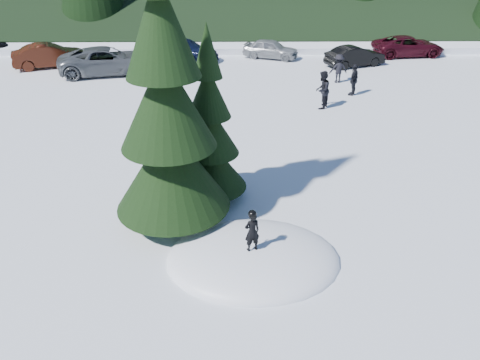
{
  "coord_description": "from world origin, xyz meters",
  "views": [
    {
      "loc": [
        -0.46,
        -9.62,
        7.52
      ],
      "look_at": [
        -0.31,
        2.29,
        1.1
      ],
      "focal_mm": 35.0,
      "sensor_mm": 36.0,
      "label": 1
    }
  ],
  "objects_px": {
    "car_4": "(271,49)",
    "car_5": "(355,56)",
    "car_2": "(107,61)",
    "spruce_short": "(210,136)",
    "spruce_tall": "(167,114)",
    "adult_1": "(354,80)",
    "car_6": "(408,46)",
    "car_1": "(50,55)",
    "child_skier": "(252,232)",
    "adult_2": "(338,69)",
    "car_3": "(184,50)",
    "adult_0": "(322,90)"
  },
  "relations": [
    {
      "from": "spruce_tall",
      "to": "spruce_short",
      "type": "xyz_separation_m",
      "value": [
        1.0,
        1.4,
        -1.22
      ]
    },
    {
      "from": "adult_2",
      "to": "car_2",
      "type": "relative_size",
      "value": 0.28
    },
    {
      "from": "spruce_tall",
      "to": "adult_1",
      "type": "bearing_deg",
      "value": 56.28
    },
    {
      "from": "car_5",
      "to": "adult_1",
      "type": "bearing_deg",
      "value": 144.62
    },
    {
      "from": "car_6",
      "to": "car_5",
      "type": "bearing_deg",
      "value": 116.17
    },
    {
      "from": "car_6",
      "to": "car_4",
      "type": "bearing_deg",
      "value": 87.27
    },
    {
      "from": "child_skier",
      "to": "car_6",
      "type": "height_order",
      "value": "child_skier"
    },
    {
      "from": "spruce_short",
      "to": "car_5",
      "type": "distance_m",
      "value": 17.94
    },
    {
      "from": "adult_2",
      "to": "car_1",
      "type": "xyz_separation_m",
      "value": [
        -16.94,
        3.47,
        -0.06
      ]
    },
    {
      "from": "adult_2",
      "to": "car_1",
      "type": "relative_size",
      "value": 0.36
    },
    {
      "from": "adult_2",
      "to": "spruce_short",
      "type": "bearing_deg",
      "value": 54.19
    },
    {
      "from": "adult_0",
      "to": "car_3",
      "type": "relative_size",
      "value": 0.39
    },
    {
      "from": "spruce_short",
      "to": "car_6",
      "type": "bearing_deg",
      "value": 56.44
    },
    {
      "from": "car_6",
      "to": "spruce_tall",
      "type": "bearing_deg",
      "value": 140.02
    },
    {
      "from": "child_skier",
      "to": "car_3",
      "type": "bearing_deg",
      "value": -100.59
    },
    {
      "from": "child_skier",
      "to": "car_2",
      "type": "bearing_deg",
      "value": -86.81
    },
    {
      "from": "child_skier",
      "to": "adult_2",
      "type": "bearing_deg",
      "value": -128.8
    },
    {
      "from": "adult_0",
      "to": "adult_1",
      "type": "bearing_deg",
      "value": 161.02
    },
    {
      "from": "adult_0",
      "to": "car_1",
      "type": "relative_size",
      "value": 0.41
    },
    {
      "from": "car_2",
      "to": "car_4",
      "type": "distance_m",
      "value": 10.38
    },
    {
      "from": "spruce_short",
      "to": "adult_2",
      "type": "xyz_separation_m",
      "value": [
        6.44,
        12.48,
        -1.34
      ]
    },
    {
      "from": "child_skier",
      "to": "car_5",
      "type": "relative_size",
      "value": 0.29
    },
    {
      "from": "child_skier",
      "to": "car_3",
      "type": "height_order",
      "value": "child_skier"
    },
    {
      "from": "car_1",
      "to": "car_4",
      "type": "xyz_separation_m",
      "value": [
        13.62,
        2.03,
        -0.1
      ]
    },
    {
      "from": "adult_2",
      "to": "car_3",
      "type": "relative_size",
      "value": 0.34
    },
    {
      "from": "car_5",
      "to": "car_4",
      "type": "bearing_deg",
      "value": 45.97
    },
    {
      "from": "adult_2",
      "to": "car_6",
      "type": "relative_size",
      "value": 0.33
    },
    {
      "from": "adult_2",
      "to": "car_6",
      "type": "distance_m",
      "value": 8.44
    },
    {
      "from": "adult_1",
      "to": "car_2",
      "type": "relative_size",
      "value": 0.29
    },
    {
      "from": "adult_0",
      "to": "car_1",
      "type": "distance_m",
      "value": 17.14
    },
    {
      "from": "adult_0",
      "to": "car_5",
      "type": "height_order",
      "value": "adult_0"
    },
    {
      "from": "adult_0",
      "to": "car_4",
      "type": "height_order",
      "value": "adult_0"
    },
    {
      "from": "adult_2",
      "to": "car_5",
      "type": "relative_size",
      "value": 0.41
    },
    {
      "from": "child_skier",
      "to": "spruce_short",
      "type": "bearing_deg",
      "value": -91.78
    },
    {
      "from": "car_4",
      "to": "car_5",
      "type": "height_order",
      "value": "car_5"
    },
    {
      "from": "spruce_short",
      "to": "car_3",
      "type": "bearing_deg",
      "value": 98.01
    },
    {
      "from": "adult_2",
      "to": "car_4",
      "type": "relative_size",
      "value": 0.43
    },
    {
      "from": "car_6",
      "to": "spruce_short",
      "type": "bearing_deg",
      "value": 140.17
    },
    {
      "from": "adult_0",
      "to": "car_1",
      "type": "bearing_deg",
      "value": -90.89
    },
    {
      "from": "adult_2",
      "to": "car_3",
      "type": "xyz_separation_m",
      "value": [
        -8.91,
        5.04,
        -0.1
      ]
    },
    {
      "from": "car_2",
      "to": "spruce_short",
      "type": "bearing_deg",
      "value": -167.94
    },
    {
      "from": "adult_1",
      "to": "car_6",
      "type": "distance_m",
      "value": 9.97
    },
    {
      "from": "car_1",
      "to": "car_2",
      "type": "relative_size",
      "value": 0.78
    },
    {
      "from": "adult_0",
      "to": "adult_2",
      "type": "bearing_deg",
      "value": -175.32
    },
    {
      "from": "spruce_tall",
      "to": "car_2",
      "type": "xyz_separation_m",
      "value": [
        -5.61,
        15.77,
        -2.55
      ]
    },
    {
      "from": "spruce_tall",
      "to": "adult_0",
      "type": "height_order",
      "value": "spruce_tall"
    },
    {
      "from": "car_5",
      "to": "adult_0",
      "type": "bearing_deg",
      "value": 134.81
    },
    {
      "from": "child_skier",
      "to": "car_1",
      "type": "bearing_deg",
      "value": -79.34
    },
    {
      "from": "car_5",
      "to": "car_1",
      "type": "bearing_deg",
      "value": 68.21
    },
    {
      "from": "car_4",
      "to": "car_5",
      "type": "xyz_separation_m",
      "value": [
        5.03,
        -2.07,
        0.0
      ]
    }
  ]
}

